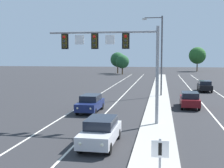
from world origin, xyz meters
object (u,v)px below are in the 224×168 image
object	(u,v)px
street_lamp_median	(160,51)
tree_far_left_b	(118,60)
median_sign_post	(160,160)
tree_far_left_c	(122,62)
car_oncoming_silver	(101,131)
overhead_signal_mast	(118,51)
car_receding_darkred	(190,99)
tree_far_right_c	(197,56)
car_oncoming_navy	(90,103)
car_receding_black	(205,86)

from	to	relation	value
street_lamp_median	tree_far_left_b	bearing A→B (deg)	104.63
median_sign_post	tree_far_left_c	world-z (taller)	tree_far_left_c
median_sign_post	tree_far_left_b	distance (m)	77.21
tree_far_left_c	car_oncoming_silver	bearing A→B (deg)	-83.51
overhead_signal_mast	tree_far_left_b	size ratio (longest dim) A/B	1.35
car_receding_darkred	tree_far_right_c	bearing A→B (deg)	83.03
overhead_signal_mast	tree_far_right_c	bearing A→B (deg)	79.46
car_oncoming_navy	tree_far_right_c	world-z (taller)	tree_far_right_c
car_receding_darkred	car_receding_black	size ratio (longest dim) A/B	1.00
tree_far_left_b	tree_far_left_c	size ratio (longest dim) A/B	1.15
overhead_signal_mast	tree_far_left_c	bearing A→B (deg)	97.24
tree_far_right_c	tree_far_left_b	distance (m)	28.82
overhead_signal_mast	street_lamp_median	bearing A→B (deg)	79.37
overhead_signal_mast	car_oncoming_silver	distance (m)	7.20
street_lamp_median	tree_far_left_b	distance (m)	49.84
street_lamp_median	car_oncoming_navy	world-z (taller)	street_lamp_median
tree_far_left_b	car_receding_darkred	bearing A→B (deg)	-74.35
car_oncoming_navy	car_receding_black	distance (m)	22.10
car_oncoming_navy	street_lamp_median	bearing A→B (deg)	61.85
car_receding_darkred	tree_far_right_c	distance (m)	71.91
median_sign_post	street_lamp_median	distance (m)	28.21
street_lamp_median	car_receding_black	bearing A→B (deg)	45.08
street_lamp_median	car_receding_black	size ratio (longest dim) A/B	2.22
car_oncoming_navy	car_receding_darkred	world-z (taller)	same
tree_far_right_c	tree_far_left_c	world-z (taller)	tree_far_right_c
car_oncoming_silver	tree_far_left_b	bearing A→B (deg)	97.68
tree_far_left_c	street_lamp_median	bearing A→B (deg)	-76.32
car_receding_darkred	car_receding_black	world-z (taller)	same
car_receding_black	overhead_signal_mast	bearing A→B (deg)	-112.84
overhead_signal_mast	car_oncoming_silver	world-z (taller)	overhead_signal_mast
car_receding_black	car_receding_darkred	bearing A→B (deg)	-103.41
overhead_signal_mast	median_sign_post	world-z (taller)	overhead_signal_mast
car_receding_black	tree_far_left_b	size ratio (longest dim) A/B	0.73
tree_far_left_c	median_sign_post	bearing A→B (deg)	-81.37
tree_far_left_b	tree_far_left_c	world-z (taller)	tree_far_left_b
car_oncoming_silver	tree_far_left_c	bearing A→B (deg)	96.49
car_receding_black	tree_far_right_c	bearing A→B (deg)	84.67
car_oncoming_silver	tree_far_left_c	size ratio (longest dim) A/B	0.83
car_receding_darkred	tree_far_right_c	size ratio (longest dim) A/B	0.56
tree_far_right_c	tree_far_left_c	distance (m)	30.14
overhead_signal_mast	street_lamp_median	world-z (taller)	street_lamp_median
tree_far_right_c	car_oncoming_navy	bearing A→B (deg)	-103.48
car_oncoming_silver	car_receding_darkred	distance (m)	15.11
tree_far_left_b	car_oncoming_navy	bearing A→B (deg)	-83.92
overhead_signal_mast	car_receding_darkred	bearing A→B (deg)	53.73
car_oncoming_navy	tree_far_left_c	xyz separation A→B (m)	(-4.34, 54.98, 2.72)
median_sign_post	car_receding_black	size ratio (longest dim) A/B	0.49
overhead_signal_mast	car_receding_darkred	distance (m)	11.32
street_lamp_median	tree_far_right_c	distance (m)	64.61
median_sign_post	overhead_signal_mast	bearing A→B (deg)	105.39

